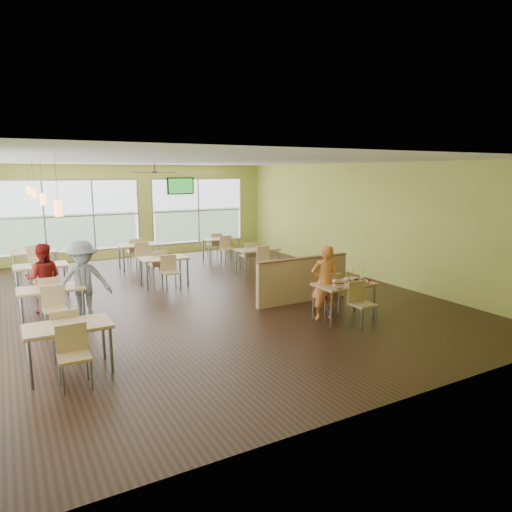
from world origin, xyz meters
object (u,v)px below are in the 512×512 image
half_wall_divider (303,279)px  food_basket (353,279)px  man_plaid (325,283)px  main_table (344,289)px

half_wall_divider → food_basket: size_ratio=9.08×
half_wall_divider → man_plaid: size_ratio=1.56×
half_wall_divider → man_plaid: man_plaid is taller
half_wall_divider → food_basket: 1.40m
main_table → food_basket: bearing=19.0°
man_plaid → food_basket: 0.69m
half_wall_divider → man_plaid: bearing=-105.9°
main_table → food_basket: (0.32, 0.11, 0.15)m
main_table → man_plaid: (-0.36, 0.18, 0.14)m
food_basket → man_plaid: bearing=174.7°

